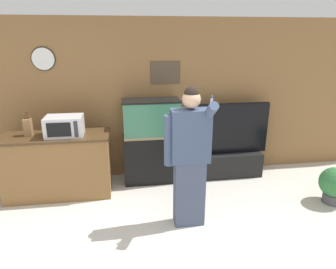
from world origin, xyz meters
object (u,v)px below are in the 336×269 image
(knife_block, at_px, (28,127))
(tv_on_stand, at_px, (230,155))
(person_standing, at_px, (189,157))
(potted_plant, at_px, (335,184))
(aquarium_on_stand, at_px, (152,142))
(counter_island, at_px, (58,165))
(microwave, at_px, (64,126))

(knife_block, height_order, tv_on_stand, knife_block)
(person_standing, relative_size, potted_plant, 3.28)
(aquarium_on_stand, bearing_deg, person_standing, -74.96)
(counter_island, relative_size, aquarium_on_stand, 1.13)
(counter_island, relative_size, person_standing, 0.88)
(aquarium_on_stand, height_order, tv_on_stand, aquarium_on_stand)
(counter_island, xyz_separation_m, aquarium_on_stand, (1.43, 0.27, 0.21))
(counter_island, xyz_separation_m, potted_plant, (3.95, -0.83, -0.18))
(aquarium_on_stand, xyz_separation_m, person_standing, (0.34, -1.28, 0.24))
(aquarium_on_stand, xyz_separation_m, potted_plant, (2.52, -1.10, -0.39))
(microwave, distance_m, tv_on_stand, 2.73)
(microwave, distance_m, aquarium_on_stand, 1.37)
(microwave, relative_size, aquarium_on_stand, 0.38)
(knife_block, xyz_separation_m, aquarium_on_stand, (1.78, 0.22, -0.40))
(tv_on_stand, bearing_deg, knife_block, -175.61)
(counter_island, xyz_separation_m, microwave, (0.16, -0.04, 0.62))
(counter_island, bearing_deg, aquarium_on_stand, 10.67)
(counter_island, relative_size, microwave, 3.01)
(counter_island, bearing_deg, knife_block, 172.89)
(tv_on_stand, bearing_deg, microwave, -173.00)
(knife_block, distance_m, tv_on_stand, 3.22)
(knife_block, height_order, person_standing, person_standing)
(potted_plant, bearing_deg, knife_block, 168.54)
(microwave, height_order, knife_block, knife_block)
(person_standing, bearing_deg, counter_island, 150.35)
(tv_on_stand, xyz_separation_m, person_standing, (-1.01, -1.29, 0.55))
(potted_plant, bearing_deg, counter_island, 168.15)
(knife_block, bearing_deg, microwave, -8.87)
(counter_island, height_order, person_standing, person_standing)
(counter_island, bearing_deg, person_standing, -29.65)
(person_standing, distance_m, potted_plant, 2.27)
(microwave, relative_size, person_standing, 0.29)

